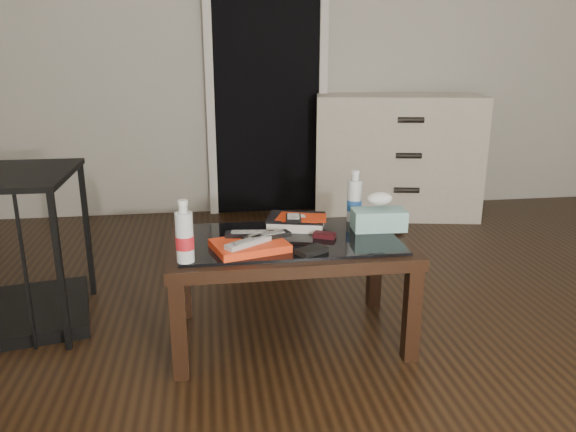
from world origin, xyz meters
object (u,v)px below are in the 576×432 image
Objects in this scene: water_bottle_left at (184,231)px; water_bottle_right at (355,196)px; coffee_table at (289,252)px; dresser at (396,156)px; textbook at (296,222)px; tissue_box at (379,220)px.

water_bottle_left is 0.86m from water_bottle_right.
water_bottle_right reaches higher than coffee_table.
dresser reaches higher than coffee_table.
water_bottle_right reaches higher than textbook.
water_bottle_right is 0.17m from tissue_box.
water_bottle_right is (0.33, 0.20, 0.18)m from coffee_table.
tissue_box is at bearing 18.12° from water_bottle_left.
dresser is at bearing 53.22° from water_bottle_left.
dresser reaches higher than water_bottle_left.
water_bottle_left is 1.00× the size of water_bottle_right.
textbook is 1.09× the size of tissue_box.
textbook reaches higher than coffee_table.
tissue_box is at bearing 7.96° from coffee_table.
tissue_box is at bearing -100.36° from dresser.
textbook is (-1.02, -1.64, 0.03)m from dresser.
textbook is at bearing 168.21° from tissue_box.
coffee_table is at bearing -95.00° from textbook.
water_bottle_left reaches higher than tissue_box.
tissue_box is (0.40, 0.06, 0.11)m from coffee_table.
water_bottle_left is 1.03× the size of tissue_box.
coffee_table is at bearing -110.22° from dresser.
coffee_table is at bearing -149.30° from water_bottle_right.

